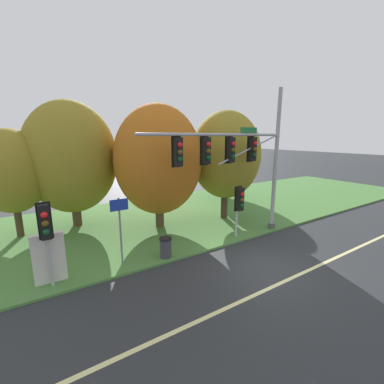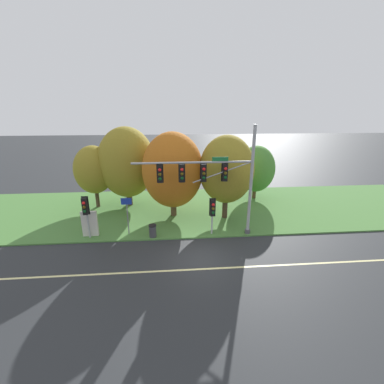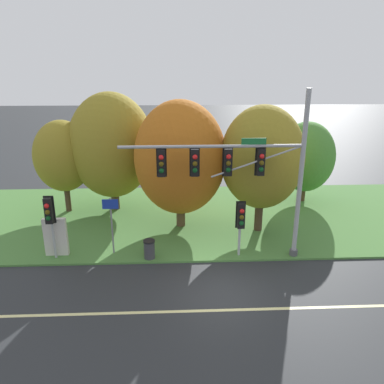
{
  "view_description": "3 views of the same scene",
  "coord_description": "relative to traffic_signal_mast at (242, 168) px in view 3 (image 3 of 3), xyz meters",
  "views": [
    {
      "loc": [
        -7.98,
        -6.75,
        5.46
      ],
      "look_at": [
        -0.73,
        4.56,
        2.52
      ],
      "focal_mm": 24.0,
      "sensor_mm": 36.0,
      "label": 1
    },
    {
      "loc": [
        -1.75,
        -13.99,
        8.99
      ],
      "look_at": [
        -0.28,
        3.72,
        3.17
      ],
      "focal_mm": 24.0,
      "sensor_mm": 36.0,
      "label": 2
    },
    {
      "loc": [
        -1.89,
        -13.25,
        8.83
      ],
      "look_at": [
        -1.14,
        3.3,
        3.28
      ],
      "focal_mm": 35.0,
      "sensor_mm": 36.0,
      "label": 3
    }
  ],
  "objects": [
    {
      "name": "ground_plane",
      "position": [
        -1.1,
        -2.87,
        -4.51
      ],
      "size": [
        160.0,
        160.0,
        0.0
      ],
      "primitive_type": "plane",
      "color": "#282B2D"
    },
    {
      "name": "lane_stripe",
      "position": [
        -1.1,
        -4.07,
        -4.51
      ],
      "size": [
        36.0,
        0.16,
        0.01
      ],
      "primitive_type": "cube",
      "color": "beige",
      "rests_on": "ground"
    },
    {
      "name": "grass_verge",
      "position": [
        -1.1,
        5.38,
        -4.46
      ],
      "size": [
        48.0,
        11.5,
        0.1
      ],
      "primitive_type": "cube",
      "color": "#477A38",
      "rests_on": "ground"
    },
    {
      "name": "traffic_signal_mast",
      "position": [
        0.0,
        0.0,
        0.0
      ],
      "size": [
        8.4,
        0.49,
        7.89
      ],
      "color": "#9EA0A5",
      "rests_on": "grass_verge"
    },
    {
      "name": "pedestrian_signal_near_kerb",
      "position": [
        0.04,
        -0.02,
        -2.42
      ],
      "size": [
        0.46,
        0.55,
        2.81
      ],
      "color": "#9EA0A5",
      "rests_on": "grass_verge"
    },
    {
      "name": "pedestrian_signal_further_along",
      "position": [
        -8.82,
        0.12,
        -2.12
      ],
      "size": [
        0.46,
        0.55,
        3.16
      ],
      "color": "#9EA0A5",
      "rests_on": "grass_verge"
    },
    {
      "name": "route_sign_post",
      "position": [
        -6.1,
        0.62,
        -2.55
      ],
      "size": [
        0.76,
        0.08,
        2.87
      ],
      "color": "slate",
      "rests_on": "grass_verge"
    },
    {
      "name": "tree_nearest_road",
      "position": [
        -9.84,
        6.53,
        -0.85
      ],
      "size": [
        3.51,
        3.51,
        5.77
      ],
      "color": "#423021",
      "rests_on": "grass_verge"
    },
    {
      "name": "tree_left_of_mast",
      "position": [
        -6.91,
        6.81,
        -0.29
      ],
      "size": [
        5.19,
        5.19,
        7.38
      ],
      "color": "#4C3823",
      "rests_on": "grass_verge"
    },
    {
      "name": "tree_behind_signpost",
      "position": [
        -2.73,
        3.89,
        -0.41
      ],
      "size": [
        5.03,
        5.03,
        7.15
      ],
      "color": "#4C3823",
      "rests_on": "grass_verge"
    },
    {
      "name": "tree_mid_verge",
      "position": [
        1.61,
        3.07,
        -0.25
      ],
      "size": [
        4.43,
        4.43,
        6.94
      ],
      "color": "#423021",
      "rests_on": "grass_verge"
    },
    {
      "name": "tree_tall_centre",
      "position": [
        5.68,
        7.77,
        -1.35
      ],
      "size": [
        3.73,
        3.73,
        5.4
      ],
      "color": "#4C3823",
      "rests_on": "grass_verge"
    },
    {
      "name": "info_kiosk",
      "position": [
        -8.82,
        0.58,
        -3.47
      ],
      "size": [
        1.1,
        0.24,
        1.9
      ],
      "color": "beige",
      "rests_on": "grass_verge"
    },
    {
      "name": "trash_bin",
      "position": [
        -4.3,
        0.02,
        -3.94
      ],
      "size": [
        0.56,
        0.56,
        0.93
      ],
      "color": "#38383D",
      "rests_on": "grass_verge"
    }
  ]
}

